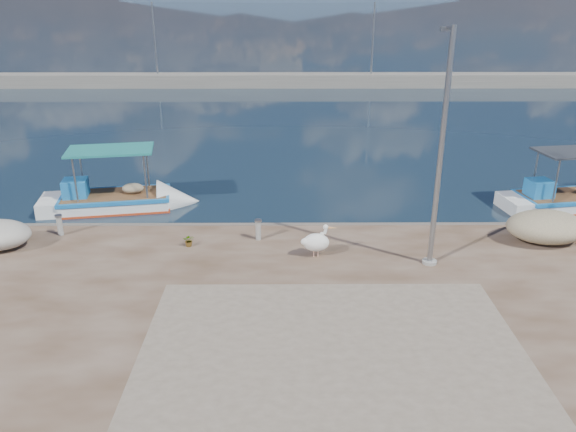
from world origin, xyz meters
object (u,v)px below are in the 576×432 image
(lamp_post, at_px, (440,160))
(bollard_near, at_px, (258,229))
(boat_left, at_px, (115,203))
(pelican, at_px, (317,242))
(boat_right, at_px, (568,202))

(lamp_post, height_order, bollard_near, lamp_post)
(boat_left, relative_size, bollard_near, 8.71)
(pelican, xyz_separation_m, bollard_near, (-1.89, 1.33, -0.11))
(boat_left, bearing_deg, bollard_near, -45.09)
(pelican, xyz_separation_m, lamp_post, (3.47, -0.48, 2.79))
(boat_left, height_order, bollard_near, boat_left)
(lamp_post, bearing_deg, bollard_near, 161.44)
(lamp_post, relative_size, bollard_near, 9.67)
(boat_left, bearing_deg, boat_right, -9.86)
(boat_left, relative_size, lamp_post, 0.90)
(lamp_post, distance_m, bollard_near, 6.36)
(boat_left, height_order, boat_right, boat_left)
(boat_left, bearing_deg, lamp_post, -37.87)
(pelican, height_order, lamp_post, lamp_post)
(pelican, bearing_deg, boat_left, 136.56)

